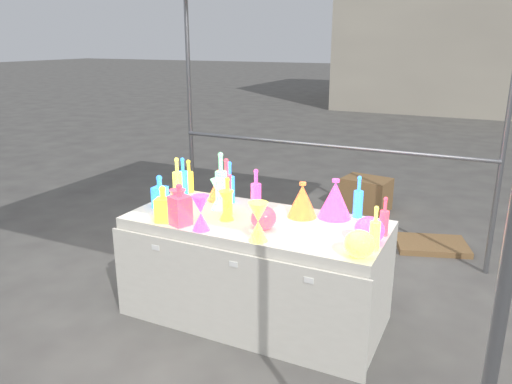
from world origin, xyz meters
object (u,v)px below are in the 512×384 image
at_px(cardboard_box_closed, 366,194).
at_px(lampshade_0, 220,185).
at_px(hourglass_0, 178,205).
at_px(display_table, 255,269).
at_px(decanter_0, 163,204).
at_px(bottle_0, 189,176).

distance_m(cardboard_box_closed, lampshade_0, 2.61).
bearing_deg(cardboard_box_closed, hourglass_0, -92.62).
bearing_deg(lampshade_0, cardboard_box_closed, 96.49).
distance_m(hourglass_0, lampshade_0, 0.54).
relative_size(display_table, decanter_0, 7.22).
bearing_deg(decanter_0, bottle_0, 92.68).
relative_size(bottle_0, decanter_0, 1.06).
height_order(decanter_0, lampshade_0, decanter_0).
xyz_separation_m(display_table, cardboard_box_closed, (0.13, 2.74, -0.18)).
bearing_deg(cardboard_box_closed, decanter_0, -93.91).
xyz_separation_m(hourglass_0, lampshade_0, (0.02, 0.54, 0.01)).
distance_m(decanter_0, lampshade_0, 0.60).
bearing_deg(cardboard_box_closed, display_table, -84.01).
distance_m(display_table, bottle_0, 1.00).
relative_size(display_table, cardboard_box_closed, 3.48).
distance_m(display_table, decanter_0, 0.81).
distance_m(bottle_0, lampshade_0, 0.34).
height_order(display_table, decanter_0, decanter_0).
height_order(display_table, bottle_0, bottle_0).
xyz_separation_m(cardboard_box_closed, decanter_0, (-0.68, -3.04, 0.69)).
bearing_deg(lampshade_0, decanter_0, -80.04).
bearing_deg(decanter_0, hourglass_0, 17.97).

